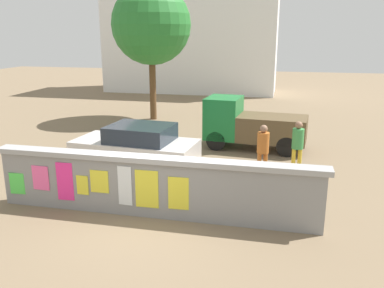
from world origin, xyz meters
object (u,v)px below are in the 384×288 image
at_px(person_walking, 298,142).
at_px(tree_roadside, 151,25).
at_px(car_parked, 137,146).
at_px(motorcycle, 260,185).
at_px(auto_rickshaw_truck, 250,124).
at_px(person_bystander, 263,147).

relative_size(person_walking, tree_roadside, 0.25).
bearing_deg(tree_roadside, car_parked, -75.77).
xyz_separation_m(motorcycle, tree_roadside, (-5.78, 9.21, 4.01)).
bearing_deg(motorcycle, auto_rickshaw_truck, 97.92).
height_order(car_parked, motorcycle, car_parked).
relative_size(motorcycle, tree_roadside, 0.30).
height_order(car_parked, person_walking, person_walking).
distance_m(motorcycle, person_walking, 2.64).
height_order(car_parked, tree_roadside, tree_roadside).
bearing_deg(motorcycle, person_bystander, 91.36).
bearing_deg(motorcycle, tree_roadside, 122.11).
bearing_deg(auto_rickshaw_truck, tree_roadside, 140.14).
relative_size(auto_rickshaw_truck, car_parked, 0.95).
bearing_deg(car_parked, tree_roadside, 104.23).
bearing_deg(person_bystander, person_walking, 35.47).
height_order(motorcycle, person_bystander, person_bystander).
bearing_deg(tree_roadside, auto_rickshaw_truck, -39.86).
xyz_separation_m(motorcycle, person_bystander, (-0.04, 1.71, 0.52)).
distance_m(person_bystander, tree_roadside, 10.06).
height_order(motorcycle, person_walking, person_walking).
xyz_separation_m(auto_rickshaw_truck, motorcycle, (0.69, -4.96, -0.44)).
distance_m(motorcycle, tree_roadside, 11.59).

